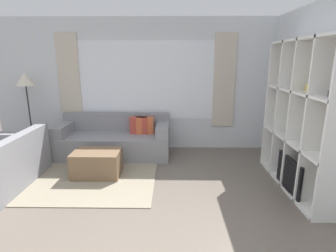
{
  "coord_description": "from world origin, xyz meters",
  "views": [
    {
      "loc": [
        0.53,
        -2.29,
        1.88
      ],
      "look_at": [
        0.47,
        1.75,
        0.85
      ],
      "focal_mm": 28.0,
      "sensor_mm": 36.0,
      "label": 1
    }
  ],
  "objects_px": {
    "shelving_unit": "(305,119)",
    "ottoman": "(97,163)",
    "couch_main": "(115,140)",
    "floor_lamp": "(26,84)"
  },
  "relations": [
    {
      "from": "shelving_unit",
      "to": "couch_main",
      "type": "relative_size",
      "value": 0.99
    },
    {
      "from": "shelving_unit",
      "to": "couch_main",
      "type": "height_order",
      "value": "shelving_unit"
    },
    {
      "from": "shelving_unit",
      "to": "couch_main",
      "type": "bearing_deg",
      "value": 156.25
    },
    {
      "from": "couch_main",
      "to": "floor_lamp",
      "type": "bearing_deg",
      "value": 174.21
    },
    {
      "from": "ottoman",
      "to": "floor_lamp",
      "type": "relative_size",
      "value": 0.46
    },
    {
      "from": "shelving_unit",
      "to": "floor_lamp",
      "type": "xyz_separation_m",
      "value": [
        -4.8,
        1.52,
        0.36
      ]
    },
    {
      "from": "couch_main",
      "to": "ottoman",
      "type": "bearing_deg",
      "value": -95.11
    },
    {
      "from": "couch_main",
      "to": "ottoman",
      "type": "height_order",
      "value": "couch_main"
    },
    {
      "from": "couch_main",
      "to": "floor_lamp",
      "type": "distance_m",
      "value": 2.09
    },
    {
      "from": "shelving_unit",
      "to": "ottoman",
      "type": "distance_m",
      "value": 3.26
    }
  ]
}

